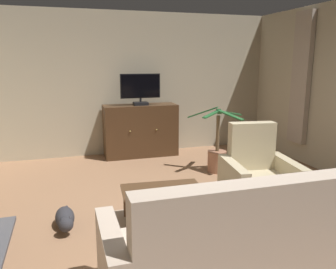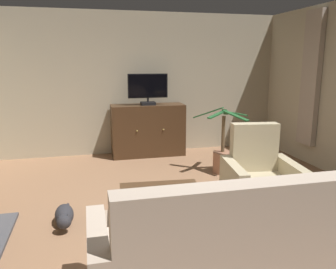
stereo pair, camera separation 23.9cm
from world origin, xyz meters
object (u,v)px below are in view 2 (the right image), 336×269
armchair_near_window (260,184)px  coffee_table (160,192)px  tv_cabinet (148,131)px  cat (64,216)px  television (148,88)px  potted_plant_small_fern_corner (222,157)px  tv_remote (149,192)px  sofa_floral (221,256)px

armchair_near_window → coffee_table: bearing=-176.8°
tv_cabinet → cat: tv_cabinet is taller
television → armchair_near_window: 3.14m
television → cat: (-1.50, -2.72, -1.24)m
tv_cabinet → armchair_near_window: 3.02m
armchair_near_window → potted_plant_small_fern_corner: size_ratio=0.95×
cat → potted_plant_small_fern_corner: bearing=28.3°
television → potted_plant_small_fern_corner: television is taller
tv_cabinet → armchair_near_window: bearing=-71.7°
tv_remote → sofa_floral: bearing=38.4°
armchair_near_window → potted_plant_small_fern_corner: bearing=86.6°
television → potted_plant_small_fern_corner: (1.03, -1.35, -1.08)m
coffee_table → armchair_near_window: size_ratio=0.92×
coffee_table → cat: bearing=171.5°
tv_remote → coffee_table: bearing=150.0°
sofa_floral → armchair_near_window: size_ratio=1.94×
coffee_table → potted_plant_small_fern_corner: size_ratio=0.87×
tv_remote → cat: bearing=-84.0°
tv_cabinet → television: 0.86m
potted_plant_small_fern_corner → armchair_near_window: bearing=-93.4°
armchair_near_window → tv_remote: bearing=-172.6°
tv_cabinet → television: (0.00, -0.05, 0.86)m
potted_plant_small_fern_corner → cat: (-2.54, -1.37, -0.16)m
armchair_near_window → cat: bearing=177.8°
potted_plant_small_fern_corner → coffee_table: bearing=-132.8°
coffee_table → cat: coffee_table is taller
armchair_near_window → cat: size_ratio=1.42×
television → armchair_near_window: size_ratio=0.73×
tv_cabinet → tv_remote: size_ratio=8.51×
television → tv_cabinet: bearing=90.0°
coffee_table → potted_plant_small_fern_corner: bearing=47.2°
tv_remote → armchair_near_window: size_ratio=0.16×
potted_plant_small_fern_corner → tv_remote: bearing=-133.7°
tv_remote → cat: tv_remote is taller
tv_cabinet → sofa_floral: (-0.20, -4.33, -0.14)m
tv_cabinet → coffee_table: (-0.39, -2.94, -0.13)m
tv_remote → television: bearing=-167.5°
tv_cabinet → coffee_table: 2.97m
coffee_table → tv_remote: 0.21m
sofa_floral → cat: bearing=129.9°
tv_cabinet → coffee_table: size_ratio=1.48×
sofa_floral → television: bearing=87.4°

